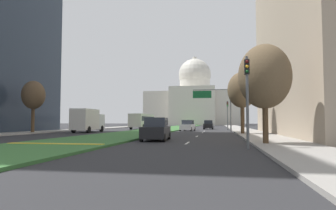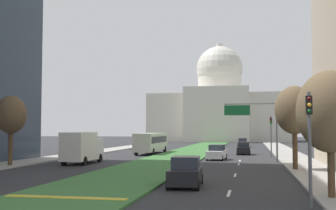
{
  "view_description": "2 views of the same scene",
  "coord_description": "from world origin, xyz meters",
  "px_view_note": "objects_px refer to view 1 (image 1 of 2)",
  "views": [
    {
      "loc": [
        9.99,
        -6.56,
        1.54
      ],
      "look_at": [
        0.05,
        50.57,
        4.79
      ],
      "focal_mm": 31.07,
      "sensor_mm": 36.0,
      "label": 1
    },
    {
      "loc": [
        9.0,
        -9.74,
        3.52
      ],
      "look_at": [
        0.08,
        36.17,
        6.19
      ],
      "focal_mm": 45.41,
      "sensor_mm": 36.0,
      "label": 2
    }
  ],
  "objects_px": {
    "sedan_lead_stopped": "(156,130)",
    "sedan_far_horizon": "(145,124)",
    "city_bus": "(142,120)",
    "traffic_light_near_right": "(247,90)",
    "sedan_distant": "(208,125)",
    "overhead_guide_sign": "(216,100)",
    "sedan_very_far": "(209,124)",
    "street_tree_right_mid": "(242,90)",
    "street_tree_left_mid": "(33,95)",
    "box_truck_delivery": "(88,120)",
    "sedan_midblock": "(188,126)",
    "capitol_building": "(195,102)",
    "street_tree_right_near": "(265,77)",
    "traffic_light_far_right": "(228,111)"
  },
  "relations": [
    {
      "from": "city_bus",
      "to": "traffic_light_near_right",
      "type": "bearing_deg",
      "value": -67.24
    },
    {
      "from": "sedan_lead_stopped",
      "to": "sedan_far_horizon",
      "type": "distance_m",
      "value": 46.82
    },
    {
      "from": "street_tree_right_near",
      "to": "sedan_far_horizon",
      "type": "xyz_separation_m",
      "value": [
        -20.38,
        48.75,
        -3.53
      ]
    },
    {
      "from": "street_tree_right_near",
      "to": "street_tree_right_mid",
      "type": "bearing_deg",
      "value": 90.84
    },
    {
      "from": "street_tree_right_mid",
      "to": "sedan_lead_stopped",
      "type": "height_order",
      "value": "street_tree_right_mid"
    },
    {
      "from": "street_tree_left_mid",
      "to": "street_tree_right_mid",
      "type": "xyz_separation_m",
      "value": [
        25.98,
        0.97,
        0.27
      ]
    },
    {
      "from": "sedan_lead_stopped",
      "to": "sedan_midblock",
      "type": "height_order",
      "value": "sedan_lead_stopped"
    },
    {
      "from": "street_tree_left_mid",
      "to": "box_truck_delivery",
      "type": "xyz_separation_m",
      "value": [
        5.36,
        4.41,
        -3.16
      ]
    },
    {
      "from": "sedan_lead_stopped",
      "to": "sedan_very_far",
      "type": "relative_size",
      "value": 0.91
    },
    {
      "from": "sedan_lead_stopped",
      "to": "city_bus",
      "type": "bearing_deg",
      "value": 106.77
    },
    {
      "from": "traffic_light_near_right",
      "to": "street_tree_right_near",
      "type": "height_order",
      "value": "street_tree_right_near"
    },
    {
      "from": "street_tree_left_mid",
      "to": "sedan_midblock",
      "type": "relative_size",
      "value": 1.45
    },
    {
      "from": "capitol_building",
      "to": "box_truck_delivery",
      "type": "xyz_separation_m",
      "value": [
        -7.92,
        -86.29,
        -7.91
      ]
    },
    {
      "from": "sedan_distant",
      "to": "box_truck_delivery",
      "type": "relative_size",
      "value": 0.66
    },
    {
      "from": "capitol_building",
      "to": "street_tree_left_mid",
      "type": "height_order",
      "value": "capitol_building"
    },
    {
      "from": "street_tree_left_mid",
      "to": "sedan_far_horizon",
      "type": "height_order",
      "value": "street_tree_left_mid"
    },
    {
      "from": "overhead_guide_sign",
      "to": "sedan_lead_stopped",
      "type": "distance_m",
      "value": 22.03
    },
    {
      "from": "sedan_midblock",
      "to": "city_bus",
      "type": "xyz_separation_m",
      "value": [
        -10.2,
        10.27,
        0.96
      ]
    },
    {
      "from": "capitol_building",
      "to": "street_tree_right_near",
      "type": "distance_m",
      "value": 105.82
    },
    {
      "from": "traffic_light_near_right",
      "to": "box_truck_delivery",
      "type": "bearing_deg",
      "value": 132.74
    },
    {
      "from": "capitol_building",
      "to": "city_bus",
      "type": "distance_m",
      "value": 68.38
    },
    {
      "from": "street_tree_right_near",
      "to": "sedan_lead_stopped",
      "type": "xyz_separation_m",
      "value": [
        -7.87,
        3.64,
        -3.53
      ]
    },
    {
      "from": "traffic_light_far_right",
      "to": "sedan_distant",
      "type": "distance_m",
      "value": 6.06
    },
    {
      "from": "traffic_light_near_right",
      "to": "street_tree_right_near",
      "type": "xyz_separation_m",
      "value": [
        1.33,
        2.51,
        1.07
      ]
    },
    {
      "from": "sedan_midblock",
      "to": "city_bus",
      "type": "bearing_deg",
      "value": 134.8
    },
    {
      "from": "street_tree_left_mid",
      "to": "sedan_far_horizon",
      "type": "xyz_separation_m",
      "value": [
        5.82,
        34.55,
        -3.98
      ]
    },
    {
      "from": "overhead_guide_sign",
      "to": "traffic_light_near_right",
      "type": "bearing_deg",
      "value": -85.91
    },
    {
      "from": "street_tree_right_near",
      "to": "traffic_light_near_right",
      "type": "bearing_deg",
      "value": -117.86
    },
    {
      "from": "capitol_building",
      "to": "traffic_light_near_right",
      "type": "distance_m",
      "value": 108.21
    },
    {
      "from": "street_tree_right_mid",
      "to": "sedan_midblock",
      "type": "distance_m",
      "value": 14.59
    },
    {
      "from": "traffic_light_far_right",
      "to": "sedan_far_horizon",
      "type": "bearing_deg",
      "value": 141.7
    },
    {
      "from": "street_tree_right_mid",
      "to": "sedan_lead_stopped",
      "type": "xyz_separation_m",
      "value": [
        -7.65,
        -11.53,
        -4.26
      ]
    },
    {
      "from": "sedan_far_horizon",
      "to": "sedan_distant",
      "type": "bearing_deg",
      "value": -34.93
    },
    {
      "from": "traffic_light_far_right",
      "to": "box_truck_delivery",
      "type": "height_order",
      "value": "traffic_light_far_right"
    },
    {
      "from": "sedan_distant",
      "to": "box_truck_delivery",
      "type": "height_order",
      "value": "box_truck_delivery"
    },
    {
      "from": "overhead_guide_sign",
      "to": "sedan_midblock",
      "type": "height_order",
      "value": "overhead_guide_sign"
    },
    {
      "from": "street_tree_right_mid",
      "to": "city_bus",
      "type": "bearing_deg",
      "value": 128.91
    },
    {
      "from": "traffic_light_near_right",
      "to": "overhead_guide_sign",
      "type": "xyz_separation_m",
      "value": [
        -1.96,
        27.36,
        1.34
      ]
    },
    {
      "from": "street_tree_left_mid",
      "to": "sedan_lead_stopped",
      "type": "distance_m",
      "value": 21.52
    },
    {
      "from": "sedan_lead_stopped",
      "to": "box_truck_delivery",
      "type": "height_order",
      "value": "box_truck_delivery"
    },
    {
      "from": "street_tree_left_mid",
      "to": "sedan_midblock",
      "type": "height_order",
      "value": "street_tree_left_mid"
    },
    {
      "from": "street_tree_left_mid",
      "to": "sedan_lead_stopped",
      "type": "relative_size",
      "value": 1.55
    },
    {
      "from": "sedan_lead_stopped",
      "to": "street_tree_right_mid",
      "type": "bearing_deg",
      "value": 56.43
    },
    {
      "from": "overhead_guide_sign",
      "to": "sedan_lead_stopped",
      "type": "relative_size",
      "value": 1.5
    },
    {
      "from": "street_tree_right_mid",
      "to": "sedan_midblock",
      "type": "xyz_separation_m",
      "value": [
        -7.55,
        11.72,
        -4.3
      ]
    },
    {
      "from": "sedan_distant",
      "to": "sedan_very_far",
      "type": "relative_size",
      "value": 0.89
    },
    {
      "from": "street_tree_right_mid",
      "to": "sedan_far_horizon",
      "type": "relative_size",
      "value": 1.61
    },
    {
      "from": "capitol_building",
      "to": "overhead_guide_sign",
      "type": "distance_m",
      "value": 80.77
    },
    {
      "from": "street_tree_right_near",
      "to": "sedan_distant",
      "type": "bearing_deg",
      "value": 97.34
    },
    {
      "from": "overhead_guide_sign",
      "to": "box_truck_delivery",
      "type": "relative_size",
      "value": 1.02
    }
  ]
}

